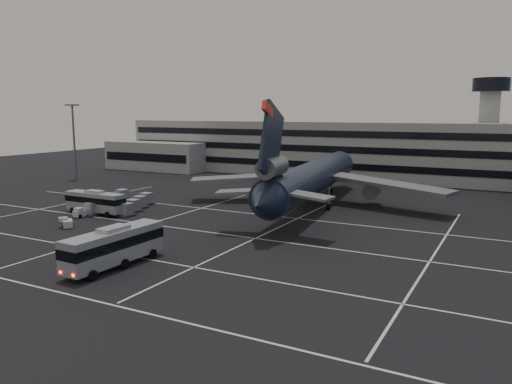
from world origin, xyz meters
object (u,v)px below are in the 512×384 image
(trijet_main, at_px, (313,177))
(tug_a, at_px, (81,213))
(bus_near, at_px, (114,245))
(bus_far, at_px, (95,201))
(uld_cluster, at_px, (121,203))

(trijet_main, height_order, tug_a, trijet_main)
(trijet_main, relative_size, bus_near, 4.55)
(trijet_main, height_order, bus_far, trijet_main)
(bus_far, bearing_deg, uld_cluster, -4.29)
(bus_far, relative_size, tug_a, 4.46)
(bus_far, height_order, tug_a, bus_far)
(bus_near, distance_m, uld_cluster, 33.66)
(bus_near, bearing_deg, bus_far, 141.57)
(uld_cluster, bearing_deg, tug_a, -94.60)
(trijet_main, relative_size, uld_cluster, 3.64)
(trijet_main, bearing_deg, bus_far, -150.26)
(trijet_main, distance_m, uld_cluster, 33.46)
(bus_far, relative_size, uld_cluster, 0.70)
(trijet_main, bearing_deg, tug_a, -147.12)
(tug_a, height_order, uld_cluster, uld_cluster)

